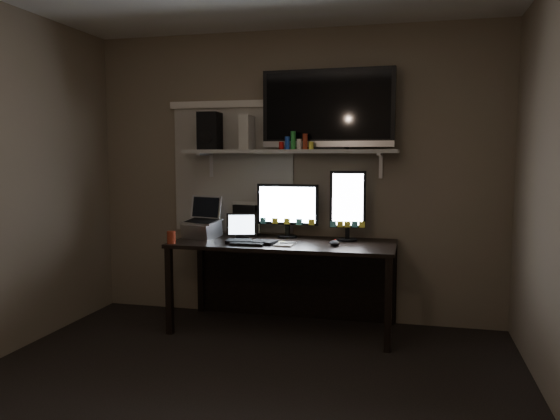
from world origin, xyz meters
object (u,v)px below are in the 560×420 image
(desk, at_px, (287,260))
(tv, at_px, (328,109))
(mouse, at_px, (335,243))
(game_console, at_px, (247,133))
(laptop, at_px, (202,218))
(keyboard, at_px, (251,242))
(monitor_landscape, at_px, (288,210))
(cup, at_px, (171,237))
(monitor_portrait, at_px, (348,205))
(tablet, at_px, (242,226))
(speaker, at_px, (210,131))

(desk, xyz_separation_m, tv, (0.32, 0.12, 1.26))
(mouse, bearing_deg, game_console, 145.97)
(laptop, bearing_deg, keyboard, -5.97)
(monitor_landscape, height_order, laptop, monitor_landscape)
(cup, xyz_separation_m, tv, (1.17, 0.54, 1.03))
(monitor_portrait, bearing_deg, monitor_landscape, 167.63)
(tv, bearing_deg, cup, -153.30)
(laptop, height_order, cup, laptop)
(mouse, height_order, tablet, tablet)
(monitor_portrait, height_order, tablet, monitor_portrait)
(desk, relative_size, keyboard, 4.36)
(cup, xyz_separation_m, game_console, (0.49, 0.49, 0.84))
(cup, bearing_deg, tv, 24.70)
(monitor_landscape, height_order, speaker, speaker)
(monitor_portrait, relative_size, mouse, 4.86)
(monitor_portrait, relative_size, keyboard, 1.42)
(desk, height_order, tv, tv)
(keyboard, distance_m, laptop, 0.55)
(monitor_portrait, bearing_deg, mouse, -109.56)
(desk, relative_size, tv, 1.64)
(tablet, bearing_deg, cup, -162.87)
(tablet, distance_m, game_console, 0.80)
(monitor_landscape, distance_m, speaker, 0.96)
(monitor_landscape, bearing_deg, speaker, -176.37)
(mouse, relative_size, laptop, 0.35)
(mouse, xyz_separation_m, laptop, (-1.16, 0.15, 0.15))
(mouse, distance_m, game_console, 1.21)
(monitor_landscape, height_order, tablet, monitor_landscape)
(cup, bearing_deg, game_console, 44.79)
(cup, bearing_deg, laptop, 70.37)
(tablet, height_order, game_console, game_console)
(game_console, bearing_deg, mouse, -23.20)
(desk, distance_m, game_console, 1.13)
(tablet, relative_size, laptop, 0.74)
(mouse, relative_size, tablet, 0.47)
(laptop, bearing_deg, mouse, 7.11)
(keyboard, height_order, tv, tv)
(keyboard, relative_size, mouse, 3.43)
(cup, bearing_deg, tablet, 33.84)
(monitor_landscape, relative_size, laptop, 1.54)
(tablet, relative_size, tv, 0.23)
(monitor_portrait, xyz_separation_m, keyboard, (-0.74, -0.31, -0.28))
(monitor_portrait, height_order, laptop, monitor_portrait)
(monitor_portrait, distance_m, game_console, 1.05)
(desk, height_order, speaker, speaker)
(monitor_landscape, xyz_separation_m, cup, (-0.83, -0.53, -0.18))
(mouse, relative_size, speaker, 0.38)
(monitor_portrait, xyz_separation_m, speaker, (-1.20, 0.03, 0.62))
(monitor_landscape, distance_m, game_console, 0.74)
(tablet, height_order, laptop, laptop)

